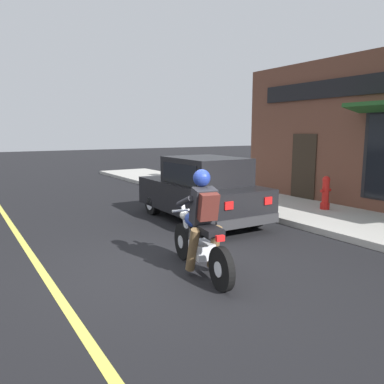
% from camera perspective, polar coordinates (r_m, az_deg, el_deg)
% --- Properties ---
extents(ground_plane, '(80.00, 80.00, 0.00)m').
position_cam_1_polar(ground_plane, '(6.09, -2.71, -11.66)').
color(ground_plane, black).
extents(sidewalk_curb, '(2.60, 22.00, 0.14)m').
position_cam_1_polar(sidewalk_curb, '(11.28, 11.37, -1.70)').
color(sidewalk_curb, '#ADAAA3').
rests_on(sidewalk_curb, ground).
extents(lane_stripe, '(0.12, 19.80, 0.01)m').
position_cam_1_polar(lane_stripe, '(8.29, -24.53, -6.78)').
color(lane_stripe, '#D1C64C').
rests_on(lane_stripe, ground).
extents(motorcycle_with_rider, '(0.66, 2.01, 1.62)m').
position_cam_1_polar(motorcycle_with_rider, '(5.71, 1.40, -5.95)').
color(motorcycle_with_rider, black).
rests_on(motorcycle_with_rider, ground).
extents(car_hatchback, '(1.75, 3.83, 1.57)m').
position_cam_1_polar(car_hatchback, '(9.07, 1.45, 0.30)').
color(car_hatchback, black).
rests_on(car_hatchback, ground).
extents(fire_hydrant, '(0.36, 0.24, 0.88)m').
position_cam_1_polar(fire_hydrant, '(10.45, 19.68, -0.14)').
color(fire_hydrant, red).
rests_on(fire_hydrant, sidewalk_curb).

